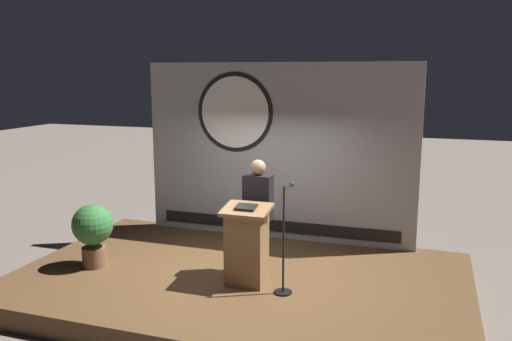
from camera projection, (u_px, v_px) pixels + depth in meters
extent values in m
plane|color=#6B6056|center=(240.00, 294.00, 7.65)|extent=(40.00, 40.00, 0.00)
cube|color=brown|center=(240.00, 284.00, 7.62)|extent=(6.40, 4.00, 0.30)
cube|color=#9E9EA3|center=(277.00, 152.00, 9.03)|extent=(4.74, 0.10, 3.04)
cylinder|color=black|center=(235.00, 112.00, 9.09)|extent=(1.38, 0.02, 1.38)
cylinder|color=white|center=(235.00, 112.00, 9.09)|extent=(1.23, 0.02, 1.23)
cube|color=black|center=(275.00, 226.00, 9.22)|extent=(4.27, 0.02, 0.20)
cube|color=olive|center=(247.00, 248.00, 7.17)|extent=(0.52, 0.40, 1.02)
cube|color=olive|center=(246.00, 210.00, 7.07)|extent=(0.64, 0.50, 0.13)
cube|color=black|center=(246.00, 207.00, 7.04)|extent=(0.28, 0.20, 0.05)
cylinder|color=black|center=(258.00, 245.00, 7.63)|extent=(0.26, 0.26, 0.80)
cube|color=black|center=(258.00, 197.00, 7.50)|extent=(0.40, 0.24, 0.64)
sphere|color=#997051|center=(258.00, 167.00, 7.42)|extent=(0.22, 0.22, 0.22)
cylinder|color=black|center=(283.00, 292.00, 6.94)|extent=(0.24, 0.24, 0.02)
cylinder|color=black|center=(283.00, 241.00, 6.81)|extent=(0.03, 0.03, 1.44)
cylinder|color=black|center=(288.00, 187.00, 6.86)|extent=(0.02, 0.38, 0.02)
sphere|color=#262626|center=(292.00, 184.00, 7.04)|extent=(0.07, 0.07, 0.07)
cylinder|color=brown|center=(94.00, 257.00, 7.88)|extent=(0.36, 0.36, 0.30)
sphere|color=#2D6B33|center=(93.00, 224.00, 7.79)|extent=(0.60, 0.60, 0.60)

